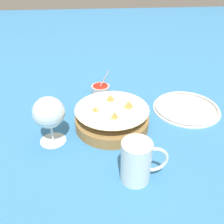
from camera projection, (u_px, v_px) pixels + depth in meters
name	position (u px, v px, depth m)	size (l,w,h in m)	color
ground_plane	(104.00, 127.00, 0.82)	(4.00, 4.00, 0.00)	teal
food_basket	(112.00, 118.00, 0.80)	(0.24, 0.24, 0.09)	olive
sauce_cup	(100.00, 90.00, 0.98)	(0.07, 0.07, 0.10)	#B7B7BC
wine_glass	(49.00, 114.00, 0.70)	(0.09, 0.09, 0.15)	silver
beer_mug	(137.00, 163.00, 0.60)	(0.12, 0.07, 0.11)	silver
side_plate	(186.00, 108.00, 0.90)	(0.24, 0.24, 0.01)	white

